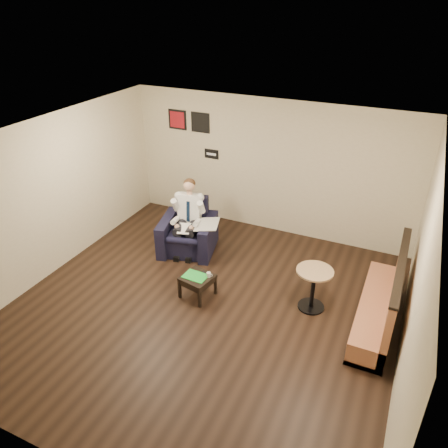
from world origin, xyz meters
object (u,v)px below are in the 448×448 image
at_px(side_table, 198,286).
at_px(banquette, 380,292).
at_px(seated_man, 185,223).
at_px(green_folder, 195,276).
at_px(cafe_table, 313,289).
at_px(armchair, 188,228).
at_px(coffee_mug, 209,275).
at_px(smartphone, 205,273).

distance_m(side_table, banquette, 2.91).
distance_m(seated_man, green_folder, 1.41).
bearing_deg(cafe_table, armchair, 164.69).
height_order(side_table, coffee_mug, coffee_mug).
xyz_separation_m(seated_man, coffee_mug, (1.01, -1.05, -0.24)).
bearing_deg(coffee_mug, cafe_table, 14.60).
relative_size(armchair, seated_man, 0.75).
bearing_deg(cafe_table, side_table, -164.63).
bearing_deg(armchair, banquette, -24.12).
distance_m(armchair, green_folder, 1.51).
bearing_deg(armchair, smartphone, -63.99).
xyz_separation_m(seated_man, smartphone, (0.91, -0.99, -0.28)).
distance_m(side_table, green_folder, 0.21).
bearing_deg(smartphone, seated_man, 153.87).
bearing_deg(seated_man, armchair, 90.00).
distance_m(armchair, smartphone, 1.46).
bearing_deg(seated_man, smartphone, -61.56).
distance_m(coffee_mug, smartphone, 0.13).
xyz_separation_m(side_table, smartphone, (0.07, 0.13, 0.20)).
bearing_deg(seated_man, side_table, -67.30).
height_order(smartphone, banquette, banquette).
bearing_deg(seated_man, coffee_mug, -60.02).
bearing_deg(green_folder, smartphone, 54.67).
bearing_deg(coffee_mug, armchair, 131.67).
distance_m(seated_man, cafe_table, 2.76).
bearing_deg(coffee_mug, banquette, 10.99).
distance_m(side_table, coffee_mug, 0.31).
bearing_deg(smartphone, armchair, 151.44).
xyz_separation_m(banquette, cafe_table, (-0.99, -0.08, -0.21)).
height_order(armchair, banquette, banquette).
relative_size(seated_man, banquette, 0.61).
bearing_deg(cafe_table, green_folder, -164.52).
xyz_separation_m(side_table, green_folder, (-0.03, -0.01, 0.20)).
distance_m(armchair, seated_man, 0.22).
relative_size(seated_man, side_table, 2.81).
bearing_deg(green_folder, armchair, 123.70).
bearing_deg(seated_man, green_folder, -68.57).
distance_m(armchair, coffee_mug, 1.57).
bearing_deg(coffee_mug, seated_man, 134.04).
distance_m(seated_man, side_table, 1.48).
relative_size(side_table, green_folder, 1.22).
bearing_deg(cafe_table, coffee_mug, -165.40).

